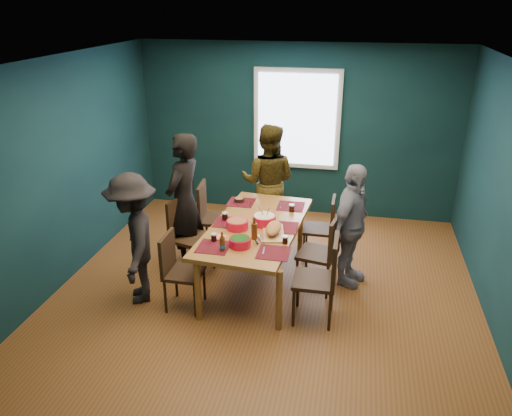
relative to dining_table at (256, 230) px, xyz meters
The scene contains 26 objects.
room 0.70m from the dining_table, 28.22° to the left, with size 5.01×5.01×2.71m.
dining_table is the anchor object (origin of this frame).
chair_left_far 1.05m from the dining_table, 138.63° to the left, with size 0.49×0.49×0.98m.
chair_left_mid 0.94m from the dining_table, behind, with size 0.55×0.55×0.98m.
chair_left_near 1.06m from the dining_table, 136.51° to the right, with size 0.41×0.41×0.90m.
chair_right_far 1.12m from the dining_table, 44.54° to the left, with size 0.40×0.40×0.87m.
chair_right_mid 0.86m from the dining_table, ahead, with size 0.51×0.51×0.96m.
chair_right_near 1.10m from the dining_table, 36.66° to the right, with size 0.45×0.45×1.00m.
person_far_left 1.03m from the dining_table, 166.46° to the left, with size 0.65×0.43×1.79m, color black.
person_back 1.33m from the dining_table, 93.96° to the left, with size 0.82×0.64×1.69m, color black.
person_right 1.15m from the dining_table, 10.18° to the left, with size 0.90×0.38×1.54m, color silver.
person_near_left 1.43m from the dining_table, 152.44° to the right, with size 1.00×0.58×1.55m, color black.
bowl_salad 0.27m from the dining_table, 144.20° to the right, with size 0.26×0.26×0.11m.
bowl_dumpling 0.17m from the dining_table, 24.20° to the left, with size 0.28×0.28×0.26m.
bowl_herbs 0.60m from the dining_table, 95.31° to the right, with size 0.24×0.24×0.10m.
cutting_board 0.35m from the dining_table, 38.61° to the right, with size 0.34×0.61×0.13m.
small_bowl 0.78m from the dining_table, 118.26° to the left, with size 0.13×0.13×0.06m.
beer_bottle_a 0.77m from the dining_table, 106.77° to the right, with size 0.06×0.06×0.22m.
beer_bottle_b 0.41m from the dining_table, 80.37° to the right, with size 0.07×0.07×0.27m.
cola_glass_a 0.65m from the dining_table, 125.67° to the right, with size 0.07×0.07×0.09m.
cola_glass_b 0.60m from the dining_table, 44.26° to the right, with size 0.06×0.06×0.09m.
cola_glass_c 0.63m from the dining_table, 53.37° to the left, with size 0.07×0.07×0.10m.
cola_glass_d 0.42m from the dining_table, behind, with size 0.07×0.07×0.10m.
napkin_a 0.37m from the dining_table, 14.56° to the left, with size 0.16×0.16×0.00m, color #F56771.
napkin_b 0.53m from the dining_table, 129.77° to the right, with size 0.13×0.13×0.00m, color #F56771.
napkin_c 0.73m from the dining_table, 65.09° to the right, with size 0.16×0.16×0.00m, color #F56771.
Camera 1 is at (0.93, -5.16, 3.30)m, focal length 35.00 mm.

